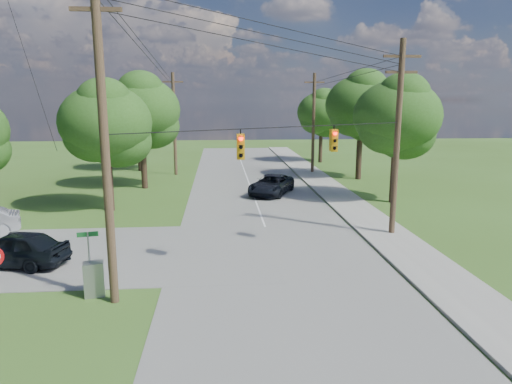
{
  "coord_description": "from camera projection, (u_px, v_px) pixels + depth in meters",
  "views": [
    {
      "loc": [
        -0.63,
        -15.82,
        7.38
      ],
      "look_at": [
        1.05,
        5.0,
        3.15
      ],
      "focal_mm": 32.0,
      "sensor_mm": 36.0,
      "label": 1
    }
  ],
  "objects": [
    {
      "name": "power_lines",
      "position": [
        255.0,
        69.0,
        26.55
      ],
      "size": [
        13.93,
        29.62,
        4.93
      ],
      "color": "black",
      "rests_on": "ground"
    },
    {
      "name": "pole_ne",
      "position": [
        397.0,
        136.0,
        24.4
      ],
      "size": [
        2.0,
        0.32,
        10.5
      ],
      "color": "brown",
      "rests_on": "ground"
    },
    {
      "name": "tree_e_near",
      "position": [
        397.0,
        116.0,
        32.31
      ],
      "size": [
        6.2,
        6.2,
        8.81
      ],
      "color": "#3C291E",
      "rests_on": "ground"
    },
    {
      "name": "traffic_signals",
      "position": [
        290.0,
        143.0,
        20.4
      ],
      "size": [
        4.91,
        3.27,
        1.05
      ],
      "color": "orange",
      "rests_on": "ground"
    },
    {
      "name": "sidewalk_east",
      "position": [
        410.0,
        251.0,
        22.53
      ],
      "size": [
        2.6,
        100.0,
        0.12
      ],
      "primitive_type": "cube",
      "color": "#A2A097",
      "rests_on": "ground"
    },
    {
      "name": "control_cabinet",
      "position": [
        94.0,
        279.0,
        17.37
      ],
      "size": [
        0.85,
        0.69,
        1.34
      ],
      "primitive_type": "cube",
      "rotation": [
        0.0,
        0.0,
        0.23
      ],
      "color": "gray",
      "rests_on": "ground"
    },
    {
      "name": "pole_north_w",
      "position": [
        174.0,
        123.0,
        44.86
      ],
      "size": [
        2.0,
        0.32,
        10.0
      ],
      "color": "brown",
      "rests_on": "ground"
    },
    {
      "name": "car_main_north",
      "position": [
        271.0,
        185.0,
        36.12
      ],
      "size": [
        4.55,
        6.03,
        1.52
      ],
      "primitive_type": "imported",
      "rotation": [
        0.0,
        0.0,
        -0.42
      ],
      "color": "black",
      "rests_on": "main_road"
    },
    {
      "name": "main_road",
      "position": [
        276.0,
        255.0,
        22.0
      ],
      "size": [
        10.0,
        100.0,
        0.03
      ],
      "primitive_type": "cube",
      "color": "gray",
      "rests_on": "ground"
    },
    {
      "name": "ground",
      "position": [
        239.0,
        302.0,
        16.96
      ],
      "size": [
        140.0,
        140.0,
        0.0
      ],
      "primitive_type": "plane",
      "color": "#395A1E",
      "rests_on": "ground"
    },
    {
      "name": "tree_e_far",
      "position": [
        322.0,
        113.0,
        53.82
      ],
      "size": [
        5.8,
        5.8,
        8.32
      ],
      "color": "#3C291E",
      "rests_on": "ground"
    },
    {
      "name": "street_name_sign",
      "position": [
        89.0,
        255.0,
        17.17
      ],
      "size": [
        0.76,
        0.17,
        2.56
      ],
      "rotation": [
        0.0,
        0.0,
        0.19
      ],
      "color": "gray",
      "rests_on": "ground"
    },
    {
      "name": "tree_w_mid",
      "position": [
        141.0,
        110.0,
        37.58
      ],
      "size": [
        6.4,
        6.4,
        9.22
      ],
      "color": "#3C291E",
      "rests_on": "ground"
    },
    {
      "name": "tree_w_far",
      "position": [
        138.0,
        111.0,
        47.25
      ],
      "size": [
        6.0,
        6.0,
        8.73
      ],
      "color": "#3C291E",
      "rests_on": "ground"
    },
    {
      "name": "tree_e_mid",
      "position": [
        361.0,
        105.0,
        41.98
      ],
      "size": [
        6.6,
        6.6,
        9.64
      ],
      "color": "#3C291E",
      "rests_on": "ground"
    },
    {
      "name": "tree_w_near",
      "position": [
        106.0,
        123.0,
        29.81
      ],
      "size": [
        6.0,
        6.0,
        8.4
      ],
      "color": "#3C291E",
      "rests_on": "ground"
    },
    {
      "name": "pole_north_e",
      "position": [
        313.0,
        123.0,
        45.96
      ],
      "size": [
        2.0,
        0.32,
        10.0
      ],
      "color": "brown",
      "rests_on": "ground"
    },
    {
      "name": "car_cross_dark",
      "position": [
        16.0,
        249.0,
        20.46
      ],
      "size": [
        4.98,
        2.88,
        1.59
      ],
      "primitive_type": "imported",
      "rotation": [
        0.0,
        0.0,
        -1.8
      ],
      "color": "black",
      "rests_on": "cross_road"
    },
    {
      "name": "pole_sw",
      "position": [
        104.0,
        134.0,
        15.76
      ],
      "size": [
        2.0,
        0.32,
        12.0
      ],
      "color": "brown",
      "rests_on": "ground"
    }
  ]
}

